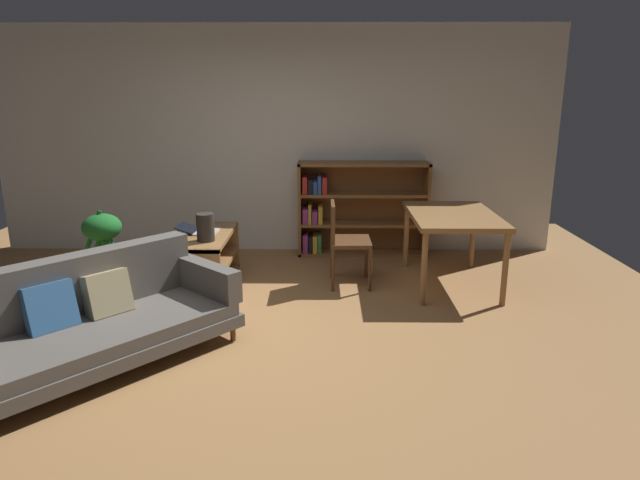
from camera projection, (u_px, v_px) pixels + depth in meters
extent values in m
plane|color=#9E7042|center=(249.00, 340.00, 4.51)|extent=(8.16, 8.16, 0.00)
cube|color=silver|center=(275.00, 141.00, 6.77)|extent=(6.80, 0.10, 2.70)
cylinder|color=brown|center=(233.00, 334.00, 4.49)|extent=(0.04, 0.04, 0.12)
cylinder|color=brown|center=(181.00, 309.00, 4.98)|extent=(0.04, 0.04, 0.12)
cube|color=#56514C|center=(96.00, 345.00, 4.03)|extent=(2.03, 2.11, 0.10)
cube|color=#56514C|center=(94.00, 333.00, 4.01)|extent=(1.95, 2.02, 0.10)
cube|color=#56514C|center=(69.00, 286.00, 4.16)|extent=(1.47, 1.59, 0.45)
cube|color=#56514C|center=(204.00, 277.00, 4.64)|extent=(0.71, 0.66, 0.26)
cube|color=#336093|center=(50.00, 307.00, 3.94)|extent=(0.37, 0.38, 0.36)
cube|color=tan|center=(107.00, 293.00, 4.22)|extent=(0.38, 0.39, 0.35)
cube|color=olive|center=(219.00, 245.00, 6.28)|extent=(0.45, 0.04, 0.53)
cube|color=olive|center=(197.00, 276.00, 5.23)|extent=(0.45, 0.04, 0.53)
cube|color=olive|center=(209.00, 262.00, 5.77)|extent=(0.45, 1.09, 0.04)
cube|color=olive|center=(207.00, 236.00, 5.69)|extent=(0.45, 1.13, 0.04)
cube|color=olive|center=(210.00, 282.00, 5.82)|extent=(0.45, 1.09, 0.04)
cube|color=silver|center=(206.00, 232.00, 5.76)|extent=(0.23, 0.31, 0.02)
cube|color=black|center=(187.00, 228.00, 5.76)|extent=(0.21, 0.29, 0.07)
cylinder|color=#2D2823|center=(205.00, 227.00, 5.42)|extent=(0.17, 0.17, 0.27)
cylinder|color=slate|center=(205.00, 222.00, 5.40)|extent=(0.09, 0.09, 0.01)
cylinder|color=#333338|center=(107.00, 276.00, 5.70)|extent=(0.27, 0.27, 0.23)
cylinder|color=#1E6B28|center=(113.00, 245.00, 5.58)|extent=(0.25, 0.10, 0.48)
cylinder|color=#1E6B28|center=(109.00, 245.00, 5.69)|extent=(0.08, 0.18, 0.41)
cylinder|color=#1E6B28|center=(97.00, 248.00, 5.67)|extent=(0.22, 0.15, 0.38)
cylinder|color=#1E6B28|center=(90.00, 240.00, 5.54)|extent=(0.25, 0.15, 0.59)
cylinder|color=#1E6B28|center=(104.00, 246.00, 5.50)|extent=(0.15, 0.26, 0.51)
ellipsoid|color=#1E6B28|center=(102.00, 227.00, 5.56)|extent=(0.38, 0.38, 0.27)
cylinder|color=olive|center=(406.00, 237.00, 6.30)|extent=(0.06, 0.06, 0.70)
cylinder|color=olive|center=(424.00, 269.00, 5.15)|extent=(0.06, 0.06, 0.70)
cylinder|color=olive|center=(473.00, 237.00, 6.29)|extent=(0.06, 0.06, 0.70)
cylinder|color=olive|center=(505.00, 270.00, 5.14)|extent=(0.06, 0.06, 0.70)
cube|color=olive|center=(453.00, 216.00, 5.62)|extent=(0.85, 1.28, 0.05)
cylinder|color=#56351E|center=(366.00, 258.00, 5.95)|extent=(0.04, 0.04, 0.44)
cylinder|color=#56351E|center=(370.00, 270.00, 5.55)|extent=(0.04, 0.04, 0.44)
cylinder|color=#56351E|center=(332.00, 258.00, 5.95)|extent=(0.04, 0.04, 0.44)
cylinder|color=#56351E|center=(333.00, 270.00, 5.55)|extent=(0.04, 0.04, 0.44)
cube|color=#56351E|center=(351.00, 242.00, 5.69)|extent=(0.41, 0.46, 0.04)
cube|color=#56351E|center=(333.00, 221.00, 5.63)|extent=(0.04, 0.41, 0.38)
cube|color=brown|center=(300.00, 209.00, 6.75)|extent=(0.04, 0.35, 1.13)
cube|color=brown|center=(426.00, 209.00, 6.73)|extent=(0.04, 0.35, 1.13)
cube|color=brown|center=(364.00, 164.00, 6.59)|extent=(1.56, 0.35, 0.04)
cube|color=brown|center=(362.00, 252.00, 6.88)|extent=(1.56, 0.35, 0.04)
cube|color=brown|center=(362.00, 206.00, 6.89)|extent=(1.52, 0.04, 1.13)
cube|color=brown|center=(363.00, 223.00, 6.78)|extent=(1.52, 0.33, 0.04)
cube|color=brown|center=(363.00, 194.00, 6.69)|extent=(1.52, 0.33, 0.04)
cube|color=#993884|center=(306.00, 243.00, 6.82)|extent=(0.06, 0.22, 0.22)
cube|color=black|center=(311.00, 243.00, 6.83)|extent=(0.04, 0.26, 0.20)
cube|color=gold|center=(315.00, 243.00, 6.83)|extent=(0.05, 0.26, 0.21)
cube|color=#337F47|center=(320.00, 242.00, 6.83)|extent=(0.04, 0.25, 0.23)
cube|color=#993884|center=(306.00, 215.00, 6.73)|extent=(0.06, 0.22, 0.18)
cube|color=gold|center=(310.00, 213.00, 6.74)|extent=(0.04, 0.27, 0.23)
cube|color=#993884|center=(315.00, 216.00, 6.75)|extent=(0.06, 0.26, 0.15)
cube|color=gold|center=(321.00, 214.00, 6.74)|extent=(0.05, 0.26, 0.21)
cube|color=red|center=(305.00, 185.00, 6.64)|extent=(0.06, 0.23, 0.20)
cube|color=black|center=(311.00, 186.00, 6.64)|extent=(0.06, 0.21, 0.17)
cube|color=#2D5199|center=(315.00, 187.00, 6.66)|extent=(0.04, 0.28, 0.15)
cube|color=#2D5199|center=(320.00, 184.00, 6.64)|extent=(0.04, 0.25, 0.21)
cube|color=red|center=(325.00, 185.00, 6.64)|extent=(0.05, 0.26, 0.20)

